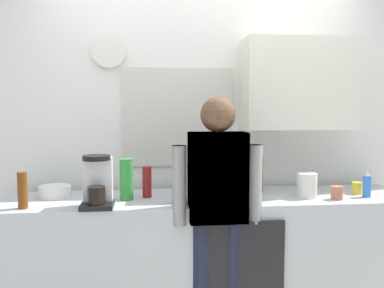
# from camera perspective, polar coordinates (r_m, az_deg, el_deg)

# --- Properties ---
(kitchen_counter) EXTENTS (2.88, 0.64, 0.91)m
(kitchen_counter) POSITION_cam_1_polar(r_m,az_deg,el_deg) (3.00, 2.53, -15.93)
(kitchen_counter) COLOR #B2B7BC
(kitchen_counter) RESTS_ON ground_plane
(dishwasher_panel) EXTENTS (0.56, 0.02, 0.82)m
(dishwasher_panel) POSITION_cam_1_polar(r_m,az_deg,el_deg) (2.74, 6.90, -19.09)
(dishwasher_panel) COLOR black
(dishwasher_panel) RESTS_ON ground_plane
(back_wall_assembly) EXTENTS (4.48, 0.42, 2.60)m
(back_wall_assembly) POSITION_cam_1_polar(r_m,az_deg,el_deg) (3.21, 3.07, 2.04)
(back_wall_assembly) COLOR white
(back_wall_assembly) RESTS_ON ground_plane
(coffee_maker) EXTENTS (0.20, 0.20, 0.33)m
(coffee_maker) POSITION_cam_1_polar(r_m,az_deg,el_deg) (2.62, -13.19, -5.48)
(coffee_maker) COLOR black
(coffee_maker) RESTS_ON kitchen_counter
(bottle_red_vinegar) EXTENTS (0.06, 0.06, 0.22)m
(bottle_red_vinegar) POSITION_cam_1_polar(r_m,az_deg,el_deg) (2.84, -6.37, -5.32)
(bottle_red_vinegar) COLOR maroon
(bottle_red_vinegar) RESTS_ON kitchen_counter
(bottle_olive_oil) EXTENTS (0.06, 0.06, 0.25)m
(bottle_olive_oil) POSITION_cam_1_polar(r_m,az_deg,el_deg) (3.02, 9.43, -4.42)
(bottle_olive_oil) COLOR olive
(bottle_olive_oil) RESTS_ON kitchen_counter
(bottle_green_wine) EXTENTS (0.07, 0.07, 0.30)m
(bottle_green_wine) POSITION_cam_1_polar(r_m,az_deg,el_deg) (2.70, 3.27, -4.98)
(bottle_green_wine) COLOR #195923
(bottle_green_wine) RESTS_ON kitchen_counter
(bottle_amber_beer) EXTENTS (0.06, 0.06, 0.23)m
(bottle_amber_beer) POSITION_cam_1_polar(r_m,az_deg,el_deg) (2.72, -22.80, -6.03)
(bottle_amber_beer) COLOR brown
(bottle_amber_beer) RESTS_ON kitchen_counter
(bottle_clear_soda) EXTENTS (0.09, 0.09, 0.28)m
(bottle_clear_soda) POSITION_cam_1_polar(r_m,az_deg,el_deg) (2.78, -9.24, -4.95)
(bottle_clear_soda) COLOR #2D8C33
(bottle_clear_soda) RESTS_ON kitchen_counter
(bottle_dark_sauce) EXTENTS (0.06, 0.06, 0.18)m
(bottle_dark_sauce) POSITION_cam_1_polar(r_m,az_deg,el_deg) (2.68, -2.11, -6.35)
(bottle_dark_sauce) COLOR black
(bottle_dark_sauce) RESTS_ON kitchen_counter
(cup_terracotta_mug) EXTENTS (0.08, 0.08, 0.09)m
(cup_terracotta_mug) POSITION_cam_1_polar(r_m,az_deg,el_deg) (2.94, 19.77, -6.50)
(cup_terracotta_mug) COLOR #B26647
(cup_terracotta_mug) RESTS_ON kitchen_counter
(cup_yellow_cup) EXTENTS (0.07, 0.07, 0.08)m
(cup_yellow_cup) POSITION_cam_1_polar(r_m,az_deg,el_deg) (3.18, 22.25, -5.77)
(cup_yellow_cup) COLOR yellow
(cup_yellow_cup) RESTS_ON kitchen_counter
(mixing_bowl) EXTENTS (0.22, 0.22, 0.08)m
(mixing_bowl) POSITION_cam_1_polar(r_m,az_deg,el_deg) (3.00, -18.80, -6.36)
(mixing_bowl) COLOR white
(mixing_bowl) RESTS_ON kitchen_counter
(dish_soap) EXTENTS (0.06, 0.06, 0.18)m
(dish_soap) POSITION_cam_1_polar(r_m,az_deg,el_deg) (3.09, 23.45, -5.45)
(dish_soap) COLOR blue
(dish_soap) RESTS_ON kitchen_counter
(storage_canister) EXTENTS (0.14, 0.14, 0.17)m
(storage_canister) POSITION_cam_1_polar(r_m,az_deg,el_deg) (2.94, 15.89, -5.63)
(storage_canister) COLOR silver
(storage_canister) RESTS_ON kitchen_counter
(person_at_sink) EXTENTS (0.57, 0.22, 1.60)m
(person_at_sink) POSITION_cam_1_polar(r_m,az_deg,el_deg) (2.57, 3.60, -8.00)
(person_at_sink) COLOR #3F4766
(person_at_sink) RESTS_ON ground_plane
(person_guest) EXTENTS (0.57, 0.22, 1.60)m
(person_guest) POSITION_cam_1_polar(r_m,az_deg,el_deg) (2.57, 3.60, -8.00)
(person_guest) COLOR #3F4766
(person_guest) RESTS_ON ground_plane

